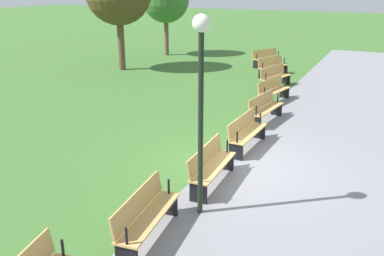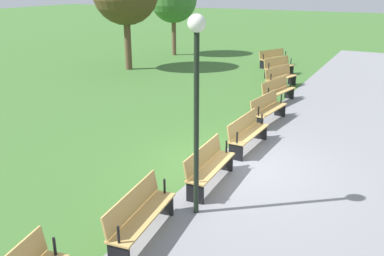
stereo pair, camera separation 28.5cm
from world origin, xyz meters
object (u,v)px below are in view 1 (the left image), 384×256
bench_4 (265,108)px  bench_6 (211,165)px  bench_3 (273,90)px  bench_7 (145,215)px  bench_2 (275,76)px  lamp_post (201,80)px  bench_5 (246,131)px  bench_0 (266,57)px  bench_1 (272,66)px

bench_4 → bench_6: 4.87m
bench_3 → bench_7: 9.72m
bench_2 → lamp_post: 11.17m
bench_4 → bench_5: same height
bench_0 → bench_2: 4.87m
bench_0 → bench_4: bearing=40.8°
bench_1 → lamp_post: 13.54m
bench_6 → bench_0: bearing=-171.0°
bench_5 → lamp_post: lamp_post is taller
bench_3 → bench_6: size_ratio=1.02×
bench_2 → bench_7: size_ratio=1.01×
bench_6 → bench_2: bearing=-175.5°
bench_0 → bench_3: same height
bench_1 → bench_2: (2.32, 0.76, 0.00)m
bench_2 → lamp_post: size_ratio=0.51×
lamp_post → bench_0: bearing=-168.5°
bench_3 → bench_6: same height
bench_2 → bench_6: 9.71m
bench_5 → bench_7: (4.87, -0.19, 0.00)m
bench_5 → bench_7: 4.87m
lamp_post → bench_5: bearing=-175.3°
bench_0 → bench_1: (2.25, 0.94, 0.00)m
bench_2 → bench_6: size_ratio=1.02×
bench_7 → bench_6: bearing=168.7°
bench_6 → bench_5: bearing=177.7°
bench_1 → bench_2: same height
bench_1 → bench_2: size_ratio=0.99×
bench_1 → bench_3: 4.87m
bench_0 → bench_7: same height
bench_5 → bench_1: bearing=-166.4°
bench_0 → lamp_post: bearing=36.5°
bench_2 → bench_7: same height
bench_0 → bench_6: size_ratio=1.00×
bench_7 → bench_0: bearing=-177.8°
bench_5 → bench_4: bearing=-173.2°
bench_0 → bench_4: (9.34, 2.65, 0.00)m
bench_3 → bench_4: same height
bench_2 → bench_5: (7.21, 1.15, 0.00)m
bench_2 → lamp_post: lamp_post is taller
bench_1 → bench_4: same height
bench_1 → bench_7: (14.39, 1.71, 0.00)m
bench_5 → bench_6: 2.44m
bench_2 → bench_4: same height
bench_1 → bench_3: bearing=36.2°
bench_5 → lamp_post: size_ratio=0.50×
bench_0 → bench_2: bearing=45.3°
bench_1 → bench_5: 9.71m
bench_0 → bench_3: (6.94, 2.26, 0.00)m
bench_1 → lamp_post: (13.17, 2.20, 2.19)m
bench_4 → bench_2: bearing=-161.9°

